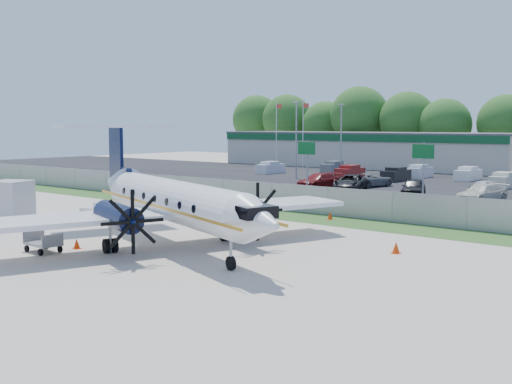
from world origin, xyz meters
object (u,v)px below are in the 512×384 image
Objects in this scene: pushback_tug at (100,211)px; service_container at (10,203)px; baggage_cart_far at (43,243)px; aircraft at (172,200)px.

service_container reaches higher than pushback_tug.
pushback_tug reaches higher than baggage_cart_far.
aircraft is 12.00m from pushback_tug.
baggage_cart_far is at bearing -127.65° from aircraft.
aircraft is at bearing 52.35° from baggage_cart_far.
pushback_tug is at bearing 55.41° from service_container.
aircraft is 6.75m from baggage_cart_far.
baggage_cart_far is 0.63× the size of service_container.
service_container reaches higher than baggage_cart_far.
pushback_tug is at bearing 161.15° from aircraft.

